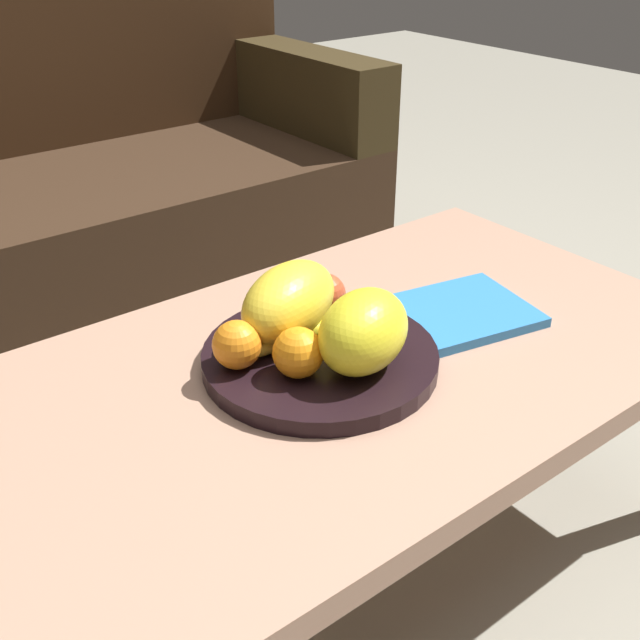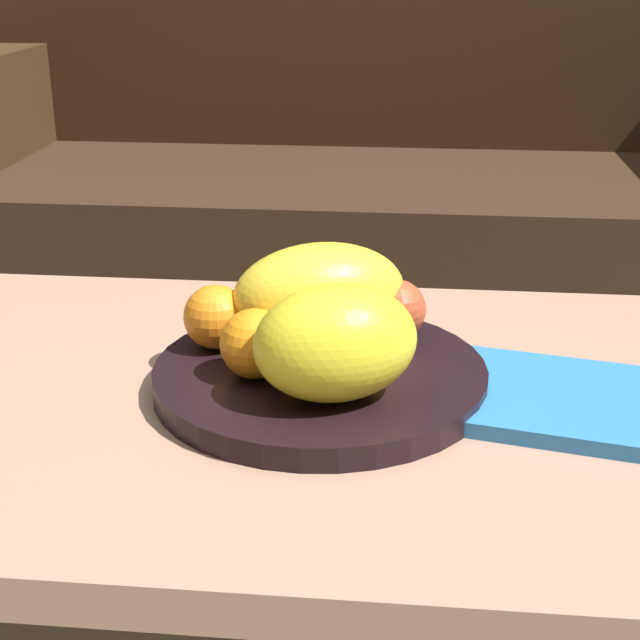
% 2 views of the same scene
% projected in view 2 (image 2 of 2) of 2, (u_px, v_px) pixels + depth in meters
% --- Properties ---
extents(coffee_table, '(1.29, 0.65, 0.41)m').
position_uv_depth(coffee_table, '(287.00, 426.00, 0.97)').
color(coffee_table, '#A47A63').
rests_on(coffee_table, ground_plane).
extents(couch, '(1.70, 0.70, 0.90)m').
position_uv_depth(couch, '(354.00, 205.00, 2.03)').
color(couch, '#301F13').
rests_on(couch, ground_plane).
extents(fruit_bowl, '(0.34, 0.34, 0.03)m').
position_uv_depth(fruit_bowl, '(320.00, 377.00, 0.96)').
color(fruit_bowl, black).
rests_on(fruit_bowl, coffee_table).
extents(melon_large_front, '(0.19, 0.16, 0.11)m').
position_uv_depth(melon_large_front, '(336.00, 342.00, 0.87)').
color(melon_large_front, yellow).
rests_on(melon_large_front, fruit_bowl).
extents(melon_smaller_beside, '(0.21, 0.17, 0.11)m').
position_uv_depth(melon_smaller_beside, '(320.00, 294.00, 1.00)').
color(melon_smaller_beside, yellow).
rests_on(melon_smaller_beside, fruit_bowl).
extents(orange_front, '(0.07, 0.07, 0.07)m').
position_uv_depth(orange_front, '(255.00, 344.00, 0.92)').
color(orange_front, orange).
rests_on(orange_front, fruit_bowl).
extents(orange_left, '(0.07, 0.07, 0.07)m').
position_uv_depth(orange_left, '(216.00, 317.00, 0.99)').
color(orange_left, orange).
rests_on(orange_left, fruit_bowl).
extents(apple_front, '(0.06, 0.06, 0.06)m').
position_uv_depth(apple_front, '(396.00, 309.00, 1.01)').
color(apple_front, '#BC4728').
rests_on(apple_front, fruit_bowl).
extents(banana_bunch, '(0.16, 0.10, 0.06)m').
position_uv_depth(banana_bunch, '(302.00, 324.00, 0.99)').
color(banana_bunch, yellow).
rests_on(banana_bunch, fruit_bowl).
extents(magazine, '(0.28, 0.23, 0.02)m').
position_uv_depth(magazine, '(571.00, 402.00, 0.92)').
color(magazine, '#2B74BA').
rests_on(magazine, coffee_table).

